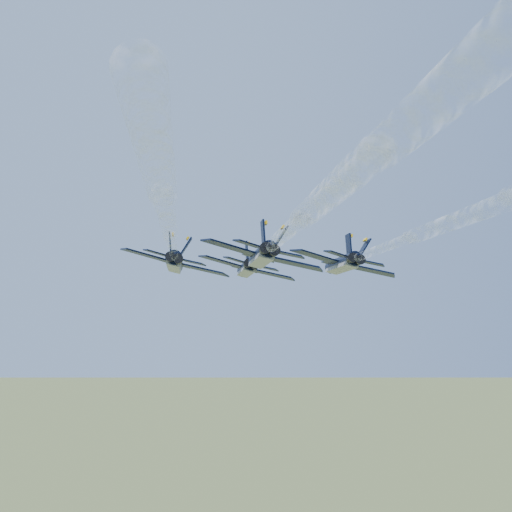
{
  "coord_description": "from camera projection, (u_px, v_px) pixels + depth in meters",
  "views": [
    {
      "loc": [
        -9.61,
        -91.71,
        88.94
      ],
      "look_at": [
        3.53,
        1.89,
        96.65
      ],
      "focal_mm": 50.0,
      "sensor_mm": 36.0,
      "label": 1
    }
  ],
  "objects": [
    {
      "name": "jet_lead",
      "position": [
        247.0,
        268.0,
        103.86
      ],
      "size": [
        14.16,
        18.49,
        4.99
      ],
      "rotation": [
        0.0,
        0.24,
        -0.04
      ],
      "color": "black"
    },
    {
      "name": "jet_left",
      "position": [
        175.0,
        263.0,
        92.87
      ],
      "size": [
        14.16,
        18.49,
        4.99
      ],
      "rotation": [
        0.0,
        0.24,
        -0.04
      ],
      "color": "black"
    },
    {
      "name": "jet_right",
      "position": [
        342.0,
        264.0,
        94.53
      ],
      "size": [
        14.16,
        18.49,
        4.99
      ],
      "rotation": [
        0.0,
        0.24,
        -0.04
      ],
      "color": "black"
    },
    {
      "name": "jet_slot",
      "position": [
        262.0,
        256.0,
        81.78
      ],
      "size": [
        14.16,
        18.49,
        4.99
      ],
      "rotation": [
        0.0,
        0.24,
        -0.04
      ],
      "color": "black"
    },
    {
      "name": "smoke_trail_lead",
      "position": [
        296.0,
        229.0,
        56.6
      ],
      "size": [
        4.5,
        64.42,
        2.17
      ],
      "rotation": [
        0.0,
        0.24,
        -0.04
      ],
      "color": "white"
    },
    {
      "name": "smoke_trail_left",
      "position": [
        163.0,
        209.0,
        45.61
      ],
      "size": [
        4.5,
        64.42,
        2.17
      ],
      "rotation": [
        0.0,
        0.24,
        -0.04
      ],
      "color": "white"
    },
    {
      "name": "smoke_trail_right",
      "position": [
        496.0,
        213.0,
        47.27
      ],
      "size": [
        4.5,
        64.42,
        2.17
      ],
      "rotation": [
        0.0,
        0.24,
        -0.04
      ],
      "color": "white"
    },
    {
      "name": "smoke_trail_slot",
      "position": [
        363.0,
        175.0,
        34.52
      ],
      "size": [
        4.5,
        64.42,
        2.17
      ],
      "rotation": [
        0.0,
        0.24,
        -0.04
      ],
      "color": "white"
    }
  ]
}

